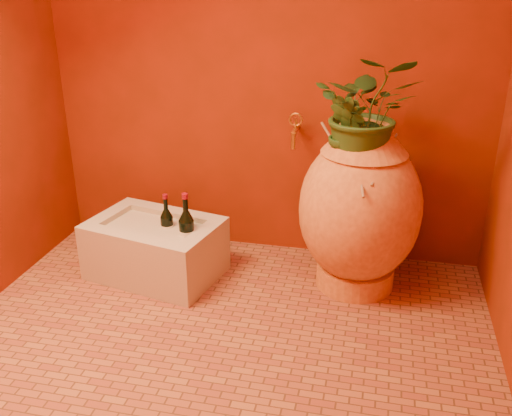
% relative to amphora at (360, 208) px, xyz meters
% --- Properties ---
extents(floor, '(2.50, 2.50, 0.00)m').
position_rel_amphora_xyz_m(floor, '(-0.57, -0.65, -0.45)').
color(floor, '#945530').
rests_on(floor, ground).
extents(wall_back, '(2.50, 0.02, 2.50)m').
position_rel_amphora_xyz_m(wall_back, '(-0.57, 0.35, 0.80)').
color(wall_back, '#602005').
rests_on(wall_back, ground).
extents(amphora, '(0.66, 0.66, 0.90)m').
position_rel_amphora_xyz_m(amphora, '(0.00, 0.00, 0.00)').
color(amphora, gold).
rests_on(amphora, floor).
extents(stone_basin, '(0.77, 0.61, 0.32)m').
position_rel_amphora_xyz_m(stone_basin, '(-1.09, -0.13, -0.30)').
color(stone_basin, '#BBB59B').
rests_on(stone_basin, floor).
extents(wine_bottle_a, '(0.07, 0.07, 0.30)m').
position_rel_amphora_xyz_m(wine_bottle_a, '(-1.02, -0.10, -0.17)').
color(wine_bottle_a, black).
rests_on(wine_bottle_a, stone_basin).
extents(wine_bottle_b, '(0.08, 0.08, 0.34)m').
position_rel_amphora_xyz_m(wine_bottle_b, '(-0.88, -0.18, -0.15)').
color(wine_bottle_b, black).
rests_on(wine_bottle_b, stone_basin).
extents(wine_bottle_c, '(0.08, 0.08, 0.31)m').
position_rel_amphora_xyz_m(wine_bottle_c, '(-0.91, -0.11, -0.16)').
color(wine_bottle_c, black).
rests_on(wine_bottle_c, stone_basin).
extents(wall_tap, '(0.08, 0.17, 0.18)m').
position_rel_amphora_xyz_m(wall_tap, '(-0.39, 0.26, 0.33)').
color(wall_tap, '#B48529').
rests_on(wall_tap, wall_back).
extents(plant_main, '(0.49, 0.43, 0.54)m').
position_rel_amphora_xyz_m(plant_main, '(0.00, -0.02, 0.51)').
color(plant_main, '#244A1A').
rests_on(plant_main, amphora).
extents(plant_side, '(0.26, 0.27, 0.39)m').
position_rel_amphora_xyz_m(plant_side, '(-0.08, -0.07, 0.41)').
color(plant_side, '#244A1A').
rests_on(plant_side, amphora).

